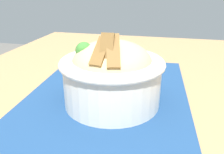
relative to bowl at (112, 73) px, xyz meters
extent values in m
cube|color=#99754C|center=(0.01, 0.01, -0.08)|extent=(1.16, 0.80, 0.04)
cylinder|color=olive|center=(0.53, -0.33, -0.46)|extent=(0.04, 0.04, 0.72)
cylinder|color=olive|center=(0.53, 0.35, -0.46)|extent=(0.04, 0.04, 0.72)
cube|color=navy|center=(0.02, 0.02, -0.06)|extent=(0.47, 0.33, 0.00)
cylinder|color=silver|center=(0.00, 0.00, -0.02)|extent=(0.17, 0.17, 0.08)
torus|color=silver|center=(0.00, 0.00, 0.02)|extent=(0.18, 0.18, 0.01)
ellipsoid|color=tan|center=(0.00, 0.00, 0.02)|extent=(0.17, 0.17, 0.07)
sphere|color=#36702C|center=(-0.01, 0.05, 0.04)|extent=(0.03, 0.03, 0.03)
cylinder|color=orange|center=(0.00, -0.04, 0.04)|extent=(0.01, 0.03, 0.01)
cylinder|color=orange|center=(0.03, -0.01, 0.04)|extent=(0.03, 0.02, 0.01)
cube|color=brown|center=(-0.04, 0.01, 0.05)|extent=(0.05, 0.03, 0.04)
cube|color=brown|center=(-0.04, 0.00, 0.05)|extent=(0.03, 0.02, 0.05)
cube|color=brown|center=(-0.04, -0.01, 0.05)|extent=(0.05, 0.03, 0.05)
cube|color=silver|center=(0.13, 0.00, -0.06)|extent=(0.02, 0.07, 0.00)
cube|color=silver|center=(0.13, 0.04, -0.06)|extent=(0.01, 0.01, 0.00)
cube|color=silver|center=(0.12, 0.06, -0.06)|extent=(0.03, 0.03, 0.00)
cube|color=silver|center=(0.13, 0.09, -0.06)|extent=(0.01, 0.02, 0.00)
cube|color=silver|center=(0.12, 0.09, -0.06)|extent=(0.01, 0.02, 0.00)
cube|color=silver|center=(0.12, 0.09, -0.06)|extent=(0.01, 0.02, 0.00)
cube|color=silver|center=(0.11, 0.08, -0.06)|extent=(0.01, 0.02, 0.00)
camera|label=1|loc=(-0.37, -0.09, 0.15)|focal=37.00mm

